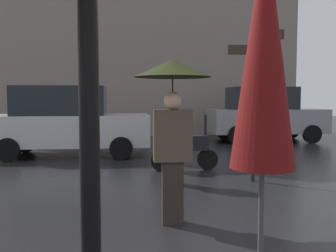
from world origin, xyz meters
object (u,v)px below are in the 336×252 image
(folded_patio_umbrella_near, at_px, (264,58))
(street_signpost, at_px, (255,85))
(pedestrian_with_umbrella, at_px, (173,98))
(parked_car_right, at_px, (67,121))
(parked_scooter, at_px, (182,145))
(parked_car_left, at_px, (265,114))
(pedestrian_with_bag, at_px, (175,136))

(folded_patio_umbrella_near, relative_size, street_signpost, 0.88)
(pedestrian_with_umbrella, height_order, parked_car_right, pedestrian_with_umbrella)
(pedestrian_with_umbrella, distance_m, parked_scooter, 3.72)
(pedestrian_with_umbrella, xyz_separation_m, parked_car_right, (-2.20, 5.93, -0.63))
(pedestrian_with_umbrella, relative_size, street_signpost, 0.68)
(folded_patio_umbrella_near, bearing_deg, pedestrian_with_umbrella, 97.15)
(parked_car_left, bearing_deg, pedestrian_with_umbrella, -100.30)
(pedestrian_with_bag, height_order, parked_car_right, parked_car_right)
(pedestrian_with_umbrella, bearing_deg, parked_car_right, 171.31)
(parked_scooter, relative_size, street_signpost, 0.50)
(pedestrian_with_bag, relative_size, street_signpost, 0.52)
(parked_car_left, bearing_deg, parked_scooter, -109.33)
(folded_patio_umbrella_near, distance_m, pedestrian_with_umbrella, 2.37)
(parked_scooter, bearing_deg, folded_patio_umbrella_near, -104.07)
(folded_patio_umbrella_near, xyz_separation_m, pedestrian_with_umbrella, (-0.29, 2.34, -0.25))
(parked_car_right, height_order, street_signpost, street_signpost)
(pedestrian_with_umbrella, relative_size, pedestrian_with_bag, 1.31)
(parked_car_right, bearing_deg, street_signpost, -27.36)
(parked_car_left, xyz_separation_m, parked_car_right, (-6.73, -2.89, -0.05))
(pedestrian_with_bag, height_order, street_signpost, street_signpost)
(parked_car_left, distance_m, street_signpost, 7.14)
(pedestrian_with_umbrella, relative_size, parked_car_right, 0.48)
(folded_patio_umbrella_near, distance_m, street_signpost, 4.85)
(pedestrian_with_bag, relative_size, parked_car_left, 0.38)
(folded_patio_umbrella_near, bearing_deg, parked_car_right, 106.76)
(pedestrian_with_bag, bearing_deg, parked_car_right, -39.09)
(pedestrian_with_bag, bearing_deg, parked_car_left, -105.27)
(parked_car_right, bearing_deg, pedestrian_with_bag, -41.23)
(pedestrian_with_umbrella, xyz_separation_m, pedestrian_with_bag, (0.32, 2.17, -0.70))
(folded_patio_umbrella_near, height_order, street_signpost, street_signpost)
(pedestrian_with_bag, bearing_deg, pedestrian_with_umbrella, 98.70)
(folded_patio_umbrella_near, distance_m, parked_car_left, 11.96)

